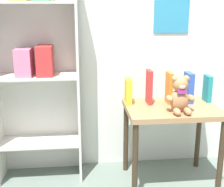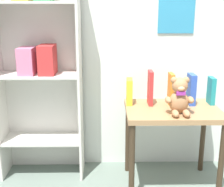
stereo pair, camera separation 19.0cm
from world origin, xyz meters
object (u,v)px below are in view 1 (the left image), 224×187
(book_standing_blue, at_px, (189,88))
(book_standing_orange, at_px, (169,88))
(display_table, at_px, (171,118))
(teddy_bear, at_px, (180,96))
(book_standing_yellow, at_px, (128,91))
(book_standing_red, at_px, (149,87))
(book_standing_teal, at_px, (207,88))
(bookshelf_side, at_px, (36,63))

(book_standing_blue, bearing_deg, book_standing_orange, -178.96)
(display_table, bearing_deg, book_standing_blue, 33.84)
(teddy_bear, height_order, book_standing_yellow, teddy_bear)
(display_table, height_order, book_standing_red, book_standing_red)
(book_standing_yellow, bearing_deg, display_table, -19.49)
(display_table, relative_size, book_standing_yellow, 3.57)
(book_standing_teal, bearing_deg, book_standing_orange, -178.01)
(bookshelf_side, bearing_deg, teddy_bear, -18.97)
(book_standing_red, bearing_deg, book_standing_yellow, 170.89)
(bookshelf_side, bearing_deg, book_standing_orange, -7.63)
(display_table, height_order, book_standing_teal, book_standing_teal)
(bookshelf_side, relative_size, book_standing_blue, 7.18)
(bookshelf_side, distance_m, display_table, 1.07)
(display_table, distance_m, book_standing_yellow, 0.37)
(book_standing_yellow, bearing_deg, book_standing_blue, -0.10)
(teddy_bear, bearing_deg, book_standing_yellow, 143.47)
(book_standing_red, bearing_deg, book_standing_teal, 1.03)
(teddy_bear, height_order, book_standing_blue, teddy_bear)
(teddy_bear, xyz_separation_m, book_standing_orange, (-0.02, 0.21, 0.00))
(teddy_bear, distance_m, book_standing_yellow, 0.39)
(display_table, height_order, teddy_bear, teddy_bear)
(book_standing_yellow, relative_size, book_standing_red, 0.74)
(teddy_bear, relative_size, book_standing_orange, 1.09)
(bookshelf_side, distance_m, book_standing_teal, 1.29)
(bookshelf_side, xyz_separation_m, book_standing_yellow, (0.67, -0.11, -0.21))
(book_standing_teal, bearing_deg, display_table, -160.39)
(book_standing_blue, bearing_deg, book_standing_teal, 2.65)
(book_standing_red, xyz_separation_m, book_standing_blue, (0.30, 0.00, -0.01))
(bookshelf_side, bearing_deg, book_standing_yellow, -8.92)
(book_standing_blue, bearing_deg, bookshelf_side, 173.12)
(book_standing_red, bearing_deg, teddy_bear, -52.11)
(book_standing_red, bearing_deg, book_standing_blue, 0.14)
(bookshelf_side, bearing_deg, book_standing_red, -8.90)
(teddy_bear, height_order, book_standing_teal, teddy_bear)
(book_standing_teal, bearing_deg, book_standing_blue, -177.20)
(display_table, bearing_deg, book_standing_yellow, 157.95)
(book_standing_red, relative_size, book_standing_blue, 1.11)
(book_standing_blue, bearing_deg, book_standing_red, 179.98)
(teddy_bear, height_order, book_standing_red, teddy_bear)
(book_standing_red, xyz_separation_m, book_standing_orange, (0.15, -0.00, -0.01))
(display_table, relative_size, book_standing_teal, 3.33)
(book_standing_blue, xyz_separation_m, book_standing_teal, (0.15, 0.01, -0.01))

